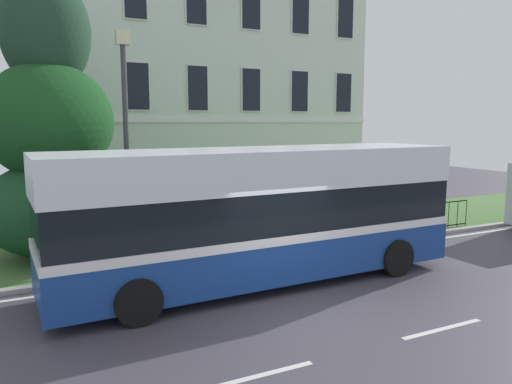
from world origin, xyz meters
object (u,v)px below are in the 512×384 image
georgian_townhouse (190,64)px  evergreen_tree (51,143)px  street_lamp_post (126,132)px  single_decker_bus (260,213)px

georgian_townhouse → evergreen_tree: bearing=-130.6°
street_lamp_post → single_decker_bus: bearing=-47.7°
georgian_townhouse → single_decker_bus: (-2.66, -12.76, -4.96)m
evergreen_tree → street_lamp_post: bearing=-44.7°
georgian_townhouse → evergreen_tree: size_ratio=1.83×
single_decker_bus → street_lamp_post: size_ratio=1.67×
georgian_townhouse → evergreen_tree: georgian_townhouse is taller
evergreen_tree → georgian_townhouse: bearing=49.4°
georgian_townhouse → single_decker_bus: size_ratio=1.41×
single_decker_bus → street_lamp_post: (-2.59, 2.85, 1.95)m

